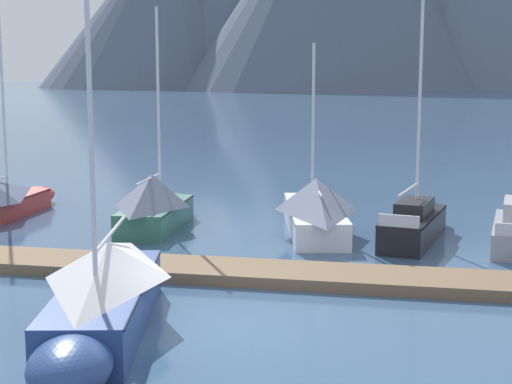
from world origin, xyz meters
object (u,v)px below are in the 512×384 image
sailboat_mid_dock_port (156,202)px  sailboat_outer_slip (417,221)px  sailboat_mid_dock_starboard (102,295)px  sailboat_far_berth (314,206)px

sailboat_mid_dock_port → sailboat_outer_slip: 8.90m
sailboat_mid_dock_port → sailboat_outer_slip: (8.88, -0.46, -0.33)m
sailboat_mid_dock_starboard → sailboat_outer_slip: 12.59m
sailboat_far_berth → sailboat_outer_slip: sailboat_outer_slip is taller
sailboat_mid_dock_port → sailboat_far_berth: bearing=1.7°
sailboat_mid_dock_starboard → sailboat_outer_slip: bearing=55.9°
sailboat_mid_dock_starboard → sailboat_far_berth: (3.66, 11.05, 0.06)m
sailboat_outer_slip → sailboat_mid_dock_port: bearing=177.0°
sailboat_mid_dock_port → sailboat_far_berth: (5.49, 0.16, -0.01)m
sailboat_mid_dock_port → sailboat_far_berth: size_ratio=1.04×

